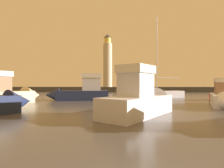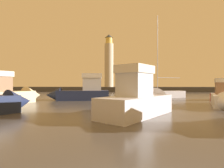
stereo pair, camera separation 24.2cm
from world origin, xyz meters
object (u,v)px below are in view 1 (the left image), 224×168
at_px(motorboat_1, 145,100).
at_px(sailboat_moored, 161,94).
at_px(motorboat_2, 10,94).
at_px(motorboat_4, 78,92).
at_px(motorboat_0, 223,98).
at_px(lighthouse, 108,62).

height_order(motorboat_1, sailboat_moored, sailboat_moored).
height_order(motorboat_2, motorboat_4, motorboat_4).
height_order(motorboat_4, sailboat_moored, sailboat_moored).
bearing_deg(sailboat_moored, motorboat_4, -159.16).
bearing_deg(motorboat_4, motorboat_0, -22.40).
distance_m(lighthouse, motorboat_4, 31.36).
bearing_deg(sailboat_moored, motorboat_1, -106.89).
xyz_separation_m(motorboat_0, motorboat_1, (-8.58, -4.67, 0.19)).
bearing_deg(motorboat_2, motorboat_4, 33.55).
height_order(lighthouse, motorboat_0, lighthouse).
bearing_deg(sailboat_moored, motorboat_2, -154.36).
bearing_deg(motorboat_1, motorboat_0, 28.57).
height_order(lighthouse, sailboat_moored, lighthouse).
relative_size(motorboat_0, sailboat_moored, 0.59).
relative_size(motorboat_1, motorboat_2, 0.93).
bearing_deg(motorboat_0, motorboat_2, 174.78).
xyz_separation_m(lighthouse, motorboat_2, (-9.49, -34.88, -8.02)).
height_order(motorboat_0, motorboat_4, motorboat_4).
height_order(motorboat_0, motorboat_2, motorboat_2).
distance_m(motorboat_1, sailboat_moored, 17.18).
relative_size(lighthouse, motorboat_1, 1.91).
xyz_separation_m(motorboat_2, sailboat_moored, (20.01, 9.61, -0.51)).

